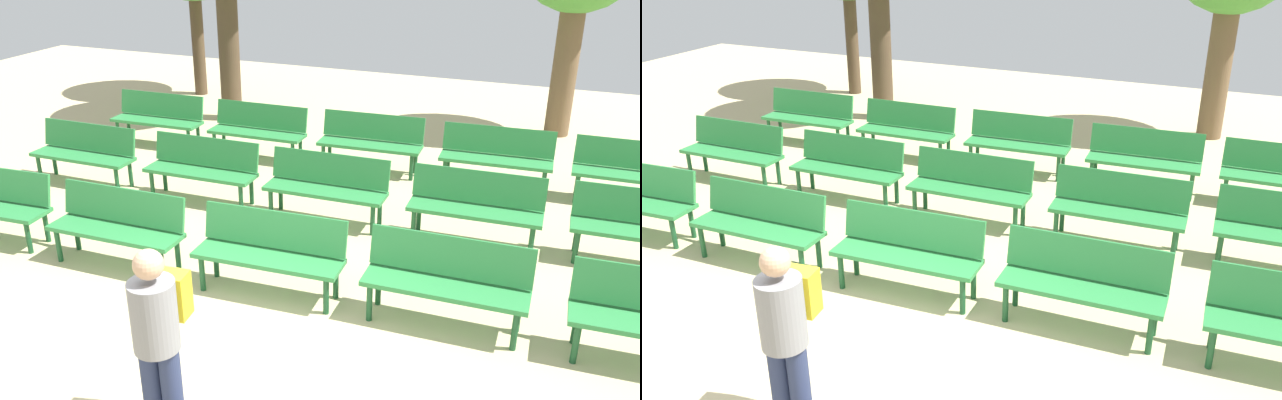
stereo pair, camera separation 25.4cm
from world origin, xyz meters
The scene contains 13 objects.
ground_plane centered at (0.00, 0.00, 0.00)m, with size 24.15×24.15×0.00m, color #CCB789.
bench_r0_c1 centered at (-1.92, 1.49, 0.50)m, with size 1.61×0.50×0.87m.
bench_r0_c2 centered at (-0.04, 1.56, 0.50)m, with size 1.62×0.55×0.87m.
bench_r0_c3 centered at (1.80, 1.65, 0.50)m, with size 1.61×0.51×0.87m.
bench_r1_c0 centered at (-3.95, 3.38, 0.50)m, with size 1.60×0.49×0.87m.
bench_r1_c1 centered at (-2.00, 3.46, 0.50)m, with size 1.61×0.50×0.87m.
bench_r1_c2 centered at (-0.15, 3.48, 0.50)m, with size 1.61×0.51×0.87m.
bench_r1_c3 centered at (1.75, 3.56, 0.50)m, with size 1.61×0.53×0.87m.
bench_r2_c0 centered at (-3.98, 5.31, 0.50)m, with size 1.62×0.54×0.87m.
bench_r2_c1 centered at (-2.07, 5.34, 0.50)m, with size 1.61×0.51×0.87m.
bench_r2_c2 centered at (-0.19, 5.45, 0.50)m, with size 1.62×0.56×0.87m.
bench_r2_c3 centered at (1.72, 5.48, 0.50)m, with size 1.62×0.56×0.87m.
visitor_with_backpack centered at (0.16, -0.72, 0.94)m, with size 0.38×0.55×1.65m.
Camera 2 is at (3.02, -4.01, 3.79)m, focal length 37.99 mm.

